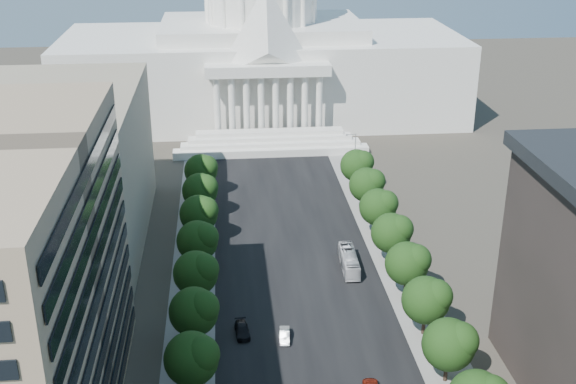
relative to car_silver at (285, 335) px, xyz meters
name	(u,v)px	position (x,y,z in m)	size (l,w,h in m)	color
road_asphalt	(292,252)	(4.11, 29.58, -0.74)	(30.00, 260.00, 0.01)	black
sidewalk_left	(194,256)	(-14.89, 29.58, -0.74)	(8.00, 260.00, 0.02)	gray
sidewalk_right	(388,248)	(23.11, 29.58, -0.74)	(8.00, 260.00, 0.02)	gray
capitol	(262,51)	(4.11, 124.47, 19.27)	(120.00, 56.00, 73.00)	white
office_block_left_far	(42,170)	(-43.89, 39.58, 14.26)	(38.00, 52.00, 30.00)	gray
tree_l_d	(194,358)	(-13.55, -12.62, 5.72)	(7.79, 7.60, 9.97)	#33261C
tree_l_e	(196,311)	(-13.55, -0.62, 5.72)	(7.79, 7.60, 9.97)	#33261C
tree_l_f	(198,272)	(-13.55, 11.38, 5.72)	(7.79, 7.60, 9.97)	#33261C
tree_l_g	(199,240)	(-13.55, 23.38, 5.72)	(7.79, 7.60, 9.97)	#33261C
tree_l_h	(200,213)	(-13.55, 35.38, 5.72)	(7.79, 7.60, 9.97)	#33261C
tree_l_i	(201,190)	(-13.55, 47.38, 5.72)	(7.79, 7.60, 9.97)	#33261C
tree_l_j	(202,170)	(-13.55, 59.38, 5.72)	(7.79, 7.60, 9.97)	#33261C
tree_r_d	(451,343)	(22.45, -12.62, 5.72)	(7.79, 7.60, 9.97)	#33261C
tree_r_e	(428,299)	(22.45, -0.62, 5.72)	(7.79, 7.60, 9.97)	#33261C
tree_r_f	(409,262)	(22.45, 11.38, 5.72)	(7.79, 7.60, 9.97)	#33261C
tree_r_g	(393,232)	(22.45, 23.38, 5.72)	(7.79, 7.60, 9.97)	#33261C
tree_r_h	(380,206)	(22.45, 35.38, 5.72)	(7.79, 7.60, 9.97)	#33261C
tree_r_i	(368,184)	(22.45, 47.38, 5.72)	(7.79, 7.60, 9.97)	#33261C
tree_r_j	(358,165)	(22.45, 59.38, 5.72)	(7.79, 7.60, 9.97)	#33261C
streetlight_c	(437,301)	(24.01, -0.42, 5.09)	(2.61, 0.44, 9.00)	gray
streetlight_d	(400,232)	(24.01, 24.58, 5.09)	(2.61, 0.44, 9.00)	gray
streetlight_e	(373,183)	(24.01, 49.58, 5.09)	(2.61, 0.44, 9.00)	gray
streetlight_f	(353,146)	(24.01, 74.58, 5.09)	(2.61, 0.44, 9.00)	gray
car_silver	(285,335)	(0.00, 0.00, 0.00)	(1.56, 4.46, 1.47)	#AFB3B7
car_dark_b	(242,330)	(-6.58, 1.98, 0.03)	(2.16, 5.31, 1.54)	black
city_bus	(349,261)	(13.99, 21.85, 0.87)	(2.70, 11.56, 3.22)	silver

